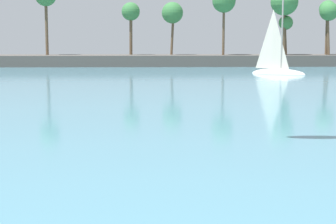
{
  "coord_description": "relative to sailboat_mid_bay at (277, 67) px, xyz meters",
  "views": [
    {
      "loc": [
        1.98,
        -4.12,
        5.22
      ],
      "look_at": [
        2.6,
        15.11,
        2.44
      ],
      "focal_mm": 58.57,
      "sensor_mm": 36.0,
      "label": 1
    }
  ],
  "objects": [
    {
      "name": "sailboat_mid_bay",
      "position": [
        0.0,
        0.0,
        0.0
      ],
      "size": [
        7.04,
        5.45,
        10.12
      ],
      "color": "white",
      "rests_on": "sea"
    },
    {
      "name": "sea",
      "position": [
        -18.07,
        0.79,
        -0.94
      ],
      "size": [
        220.0,
        114.14,
        0.06
      ],
      "primitive_type": "cube",
      "color": "teal",
      "rests_on": "ground"
    },
    {
      "name": "palm_headland",
      "position": [
        -17.66,
        17.85,
        2.48
      ],
      "size": [
        85.78,
        6.0,
        12.72
      ],
      "color": "#514C47",
      "rests_on": "ground"
    }
  ]
}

